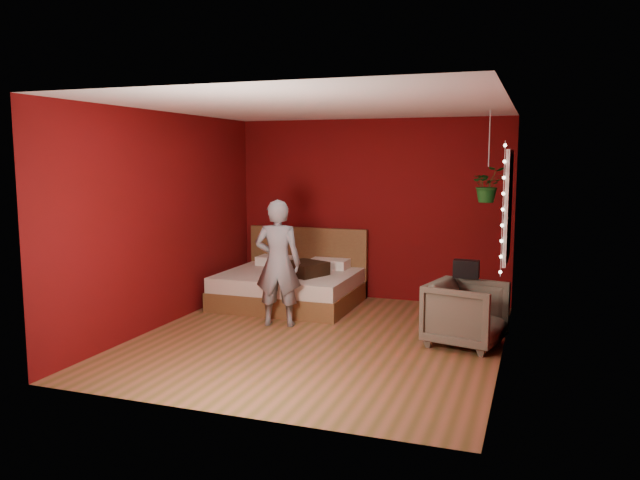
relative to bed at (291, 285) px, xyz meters
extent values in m
plane|color=#975B3C|center=(0.95, -1.50, -0.26)|extent=(4.50, 4.50, 0.00)
cube|color=#59090B|center=(0.95, 0.76, 1.04)|extent=(4.00, 0.02, 2.60)
cube|color=#59090B|center=(0.95, -3.76, 1.04)|extent=(4.00, 0.02, 2.60)
cube|color=#59090B|center=(-1.06, -1.50, 1.04)|extent=(0.02, 4.50, 2.60)
cube|color=#59090B|center=(2.96, -1.50, 1.04)|extent=(0.02, 4.50, 2.60)
cube|color=white|center=(0.95, -1.50, 2.35)|extent=(4.00, 4.50, 0.02)
cube|color=white|center=(2.92, -0.60, 1.24)|extent=(0.04, 0.97, 1.27)
cube|color=black|center=(2.91, -0.60, 1.24)|extent=(0.02, 0.85, 1.15)
cube|color=white|center=(2.90, -0.60, 1.24)|extent=(0.03, 0.05, 1.15)
cube|color=white|center=(2.90, -0.60, 1.24)|extent=(0.03, 0.85, 0.05)
cylinder|color=silver|center=(2.89, -1.13, 1.24)|extent=(0.01, 0.01, 1.45)
sphere|color=#FFF2CC|center=(2.89, -1.13, 0.56)|extent=(0.04, 0.04, 0.04)
sphere|color=#FFF2CC|center=(2.89, -1.13, 0.73)|extent=(0.04, 0.04, 0.04)
sphere|color=#FFF2CC|center=(2.89, -1.13, 0.90)|extent=(0.04, 0.04, 0.04)
sphere|color=#FFF2CC|center=(2.89, -1.13, 1.07)|extent=(0.04, 0.04, 0.04)
sphere|color=#FFF2CC|center=(2.89, -1.13, 1.24)|extent=(0.04, 0.04, 0.04)
sphere|color=#FFF2CC|center=(2.89, -1.13, 1.41)|extent=(0.04, 0.04, 0.04)
sphere|color=#FFF2CC|center=(2.89, -1.13, 1.57)|extent=(0.04, 0.04, 0.04)
sphere|color=#FFF2CC|center=(2.89, -1.13, 1.74)|extent=(0.04, 0.04, 0.04)
sphere|color=#FFF2CC|center=(2.89, -1.13, 1.91)|extent=(0.04, 0.04, 0.04)
cube|color=brown|center=(0.00, -0.09, -0.13)|extent=(1.84, 1.56, 0.26)
cube|color=beige|center=(0.00, -0.09, 0.10)|extent=(1.80, 1.53, 0.20)
cube|color=brown|center=(0.00, 0.66, 0.24)|extent=(1.84, 0.07, 1.01)
cube|color=white|center=(-0.41, 0.44, 0.26)|extent=(0.55, 0.35, 0.13)
cube|color=white|center=(0.41, 0.44, 0.26)|extent=(0.55, 0.35, 0.13)
imported|color=slate|center=(0.28, -1.12, 0.51)|extent=(0.63, 0.48, 1.55)
imported|color=#5F5A4B|center=(2.55, -1.20, 0.09)|extent=(0.93, 0.91, 0.71)
cube|color=black|center=(2.51, -0.96, 0.55)|extent=(0.28, 0.15, 0.20)
cube|color=black|center=(0.27, -0.20, 0.29)|extent=(0.66, 0.66, 0.18)
cylinder|color=silver|center=(2.67, -0.36, 2.01)|extent=(0.01, 0.01, 0.66)
imported|color=#1B611C|center=(2.67, -0.36, 1.47)|extent=(0.48, 0.45, 0.42)
camera|label=1|loc=(3.26, -8.00, 1.78)|focal=35.00mm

